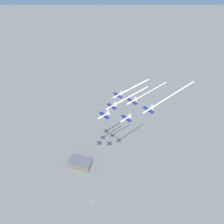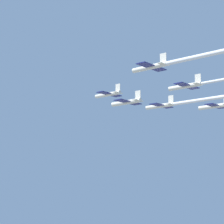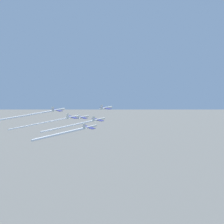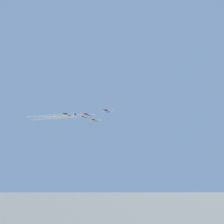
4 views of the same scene
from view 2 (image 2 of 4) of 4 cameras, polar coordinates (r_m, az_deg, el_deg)
The scene contains 6 objects.
jet_0 at distance 139.17m, azimuth -0.41°, elevation 2.35°, with size 9.45×9.64×3.41m.
jet_1 at distance 122.85m, azimuth 2.01°, elevation 1.31°, with size 9.45×9.64×3.41m.
jet_2 at distance 136.30m, azimuth 6.40°, elevation 0.82°, with size 9.45×9.64×3.41m.
jet_3 at distance 109.43m, azimuth 5.08°, elevation 5.90°, with size 9.45×9.64×3.41m.
jet_4 at distance 122.51m, azimuth 9.65°, elevation 3.38°, with size 9.45×9.64×3.41m.
jet_5 at distance 136.14m, azimuth 13.32°, elevation 0.77°, with size 9.45×9.64×3.41m.
Camera 2 is at (160.73, 4.75, 138.24)m, focal length 70.00 mm.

